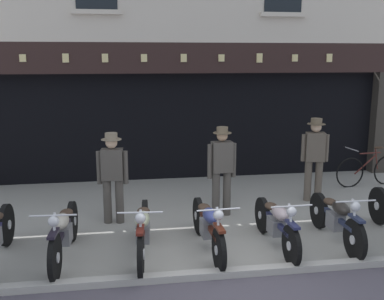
% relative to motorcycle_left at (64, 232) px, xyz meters
% --- Properties ---
extents(shop_facade, '(11.06, 4.42, 6.17)m').
position_rel_motorcycle_left_xyz_m(shop_facade, '(2.37, 6.02, 1.26)').
color(shop_facade, black).
rests_on(shop_facade, ground).
extents(motorcycle_left, '(0.62, 2.05, 0.92)m').
position_rel_motorcycle_left_xyz_m(motorcycle_left, '(0.00, 0.00, 0.00)').
color(motorcycle_left, black).
rests_on(motorcycle_left, ground).
extents(motorcycle_center_left, '(0.62, 1.99, 0.93)m').
position_rel_motorcycle_left_xyz_m(motorcycle_center_left, '(1.17, -0.11, 0.00)').
color(motorcycle_center_left, black).
rests_on(motorcycle_center_left, ground).
extents(motorcycle_center, '(0.62, 2.06, 0.91)m').
position_rel_motorcycle_left_xyz_m(motorcycle_center, '(2.18, -0.04, -0.01)').
color(motorcycle_center, black).
rests_on(motorcycle_center, ground).
extents(motorcycle_center_right, '(0.62, 1.92, 0.90)m').
position_rel_motorcycle_left_xyz_m(motorcycle_center_right, '(3.26, -0.10, -0.01)').
color(motorcycle_center_right, black).
rests_on(motorcycle_center_right, ground).
extents(motorcycle_right, '(0.62, 1.95, 0.91)m').
position_rel_motorcycle_left_xyz_m(motorcycle_right, '(4.28, -0.06, -0.01)').
color(motorcycle_right, black).
rests_on(motorcycle_right, ground).
extents(salesman_left, '(0.56, 0.36, 1.67)m').
position_rel_motorcycle_left_xyz_m(salesman_left, '(0.71, 1.42, 0.50)').
color(salesman_left, '#47423D').
rests_on(salesman_left, ground).
extents(shopkeeper_center, '(0.56, 0.34, 1.71)m').
position_rel_motorcycle_left_xyz_m(shopkeeper_center, '(2.73, 1.51, 0.52)').
color(shopkeeper_center, '#47423D').
rests_on(shopkeeper_center, ground).
extents(salesman_right, '(0.55, 0.37, 1.75)m').
position_rel_motorcycle_left_xyz_m(salesman_right, '(4.83, 2.09, 0.56)').
color(salesman_right, brown).
rests_on(salesman_right, ground).
extents(advert_board_near, '(0.70, 0.03, 1.02)m').
position_rel_motorcycle_left_xyz_m(advert_board_near, '(4.88, 4.40, 1.42)').
color(advert_board_near, beige).
extents(leaning_bicycle, '(1.72, 0.50, 0.95)m').
position_rel_motorcycle_left_xyz_m(leaning_bicycle, '(6.60, 2.96, -0.05)').
color(leaning_bicycle, black).
rests_on(leaning_bicycle, ground).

